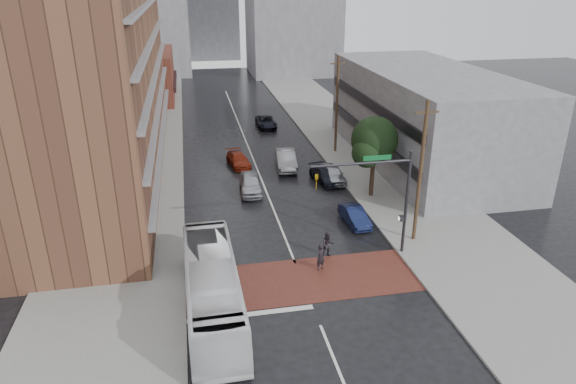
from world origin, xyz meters
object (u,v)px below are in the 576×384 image
pedestrian_a (321,257)px  transit_bus (212,288)px  pedestrian_b (328,245)px  car_travel_a (251,184)px  car_parked_near (355,216)px  car_parked_far (333,174)px  car_parked_mid (325,175)px  suv_travel (266,122)px  car_travel_b (286,159)px  car_travel_c (238,160)px

pedestrian_a → transit_bus: bearing=-179.0°
pedestrian_b → car_travel_a: bearing=111.3°
car_parked_near → pedestrian_b: bearing=-130.6°
car_parked_far → car_travel_a: bearing=-172.9°
car_parked_mid → suv_travel: bearing=86.6°
car_travel_b → car_travel_c: car_travel_b is taller
pedestrian_b → suv_travel: size_ratio=0.37×
suv_travel → car_parked_mid: size_ratio=1.11×
car_travel_a → car_parked_far: size_ratio=1.10×
pedestrian_b → suv_travel: (0.86, 32.02, -0.21)m
pedestrian_b → car_parked_near: 5.42m
pedestrian_b → car_parked_far: size_ratio=0.42×
pedestrian_a → car_travel_b: (1.35, 18.79, -0.03)m
pedestrian_b → car_travel_b: size_ratio=0.34×
pedestrian_b → car_travel_a: pedestrian_b is taller
pedestrian_b → suv_travel: pedestrian_b is taller
transit_bus → car_parked_mid: bearing=57.3°
car_travel_a → car_parked_near: car_travel_a is taller
car_travel_a → car_travel_b: (4.11, 5.38, 0.07)m
car_travel_a → car_parked_mid: car_travel_a is taller
pedestrian_b → pedestrian_a: bearing=-115.3°
car_travel_a → car_travel_b: car_travel_b is taller
car_parked_far → car_travel_b: bearing=128.3°
car_travel_c → car_parked_mid: (7.23, -5.74, -0.00)m
car_travel_b → car_parked_mid: (2.79, -4.30, -0.23)m
suv_travel → car_travel_a: bearing=-102.7°
car_parked_mid → pedestrian_a: bearing=-116.6°
pedestrian_a → car_travel_b: bearing=61.2°
transit_bus → car_travel_b: (8.28, 22.13, -0.77)m
car_parked_near → pedestrian_a: bearing=-128.8°
car_travel_c → car_parked_mid: 9.23m
car_travel_b → transit_bus: bearing=-105.3°
transit_bus → car_parked_near: bearing=38.8°
car_travel_c → car_parked_near: bearing=-72.4°
pedestrian_a → car_parked_near: (4.11, 5.83, -0.25)m
car_travel_b → car_parked_mid: car_travel_b is taller
pedestrian_b → car_parked_mid: bearing=80.2°
pedestrian_a → suv_travel: bearing=62.4°
car_travel_c → car_parked_far: bearing=-44.6°
car_parked_near → car_parked_mid: size_ratio=0.90×
car_travel_c → car_travel_a: bearing=-96.1°
pedestrian_b → car_parked_near: bearing=57.5°
pedestrian_b → car_parked_near: pedestrian_b is taller
transit_bus → car_travel_c: transit_bus is taller
car_parked_near → car_parked_mid: (0.04, 8.67, -0.02)m
car_travel_b → car_parked_near: (2.75, -12.96, -0.22)m
pedestrian_a → car_travel_a: pedestrian_a is taller
car_parked_near → transit_bus: bearing=-144.0°
car_parked_near → car_parked_far: (0.77, 8.68, 0.08)m
car_travel_a → car_parked_far: (7.63, 1.10, -0.07)m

